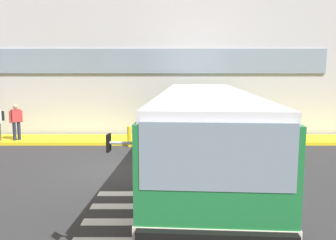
# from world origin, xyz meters

# --- Properties ---
(ground_plane) EXTENTS (80.00, 90.00, 0.02)m
(ground_plane) POSITION_xyz_m (0.00, 0.00, -0.01)
(ground_plane) COLOR #2B2B2D
(ground_plane) RESTS_ON ground
(bay_paint_stripes) EXTENTS (4.40, 3.96, 0.01)m
(bay_paint_stripes) POSITION_xyz_m (2.00, -4.20, 0.00)
(bay_paint_stripes) COLOR silver
(bay_paint_stripes) RESTS_ON ground
(terminal_building) EXTENTS (24.82, 13.80, 8.19)m
(terminal_building) POSITION_xyz_m (-0.70, 11.65, 4.09)
(terminal_building) COLOR #B7B7BC
(terminal_building) RESTS_ON ground
(boarding_curb) EXTENTS (27.02, 2.00, 0.15)m
(boarding_curb) POSITION_xyz_m (0.00, 4.80, 0.07)
(boarding_curb) COLOR yellow
(boarding_curb) RESTS_ON ground
(bus_main_foreground) EXTENTS (3.77, 12.30, 2.70)m
(bus_main_foreground) POSITION_xyz_m (2.82, -0.66, 1.34)
(bus_main_foreground) COLOR #1E7238
(bus_main_foreground) RESTS_ON ground
(passenger_by_doorway) EXTENTS (0.48, 0.41, 1.68)m
(passenger_by_doorway) POSITION_xyz_m (-5.27, 4.33, 1.08)
(passenger_by_doorway) COLOR #1E2338
(passenger_by_doorway) RESTS_ON boarding_curb
(safety_bollard_yellow) EXTENTS (0.18, 0.18, 0.90)m
(safety_bollard_yellow) POSITION_xyz_m (-0.01, 3.60, 0.45)
(safety_bollard_yellow) COLOR yellow
(safety_bollard_yellow) RESTS_ON ground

